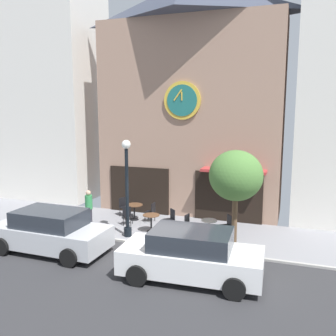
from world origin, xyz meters
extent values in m
cube|color=gray|center=(0.00, 2.05, -0.03)|extent=(25.86, 4.10, 0.05)
cube|color=#2D2D30|center=(0.00, -3.18, -0.03)|extent=(25.86, 6.36, 0.05)
cube|color=#A8A5A0|center=(0.00, 0.02, 0.04)|extent=(25.86, 0.12, 0.08)
cube|color=#9E7A66|center=(-0.14, 5.51, 4.69)|extent=(8.92, 2.84, 9.39)
cylinder|color=gold|center=(-0.14, 4.04, 5.54)|extent=(1.76, 0.10, 1.76)
cylinder|color=#1E6660|center=(-0.14, 3.98, 5.54)|extent=(1.44, 0.04, 1.44)
cube|color=gold|center=(-0.14, 3.94, 5.74)|extent=(0.07, 0.03, 0.40)
cube|color=gold|center=(-0.33, 3.94, 5.78)|extent=(0.41, 0.03, 0.53)
cube|color=black|center=(-2.37, 4.06, 1.15)|extent=(3.12, 0.10, 2.30)
cube|color=black|center=(2.09, 4.06, 1.15)|extent=(3.12, 0.10, 2.30)
cube|color=#B23333|center=(2.36, 3.75, 2.45)|extent=(2.86, 0.90, 0.12)
cube|color=silver|center=(-8.80, 6.09, 6.26)|extent=(5.61, 3.99, 12.52)
cylinder|color=black|center=(-1.41, 0.68, 0.18)|extent=(0.32, 0.32, 0.36)
cylinder|color=black|center=(-1.41, 0.68, 1.80)|extent=(0.14, 0.14, 3.59)
sphere|color=white|center=(-1.41, 0.68, 3.77)|extent=(0.36, 0.36, 0.36)
cylinder|color=brown|center=(2.92, 0.69, 1.05)|extent=(0.20, 0.20, 2.11)
ellipsoid|color=#4C7A38|center=(2.92, 0.69, 2.79)|extent=(1.94, 1.75, 1.85)
cylinder|color=black|center=(-2.09, 2.81, 0.36)|extent=(0.07, 0.07, 0.72)
cylinder|color=black|center=(-2.09, 2.81, 0.01)|extent=(0.40, 0.40, 0.03)
cylinder|color=brown|center=(-2.09, 2.81, 0.72)|extent=(0.79, 0.79, 0.03)
cylinder|color=black|center=(-0.70, 1.48, 0.37)|extent=(0.07, 0.07, 0.74)
cylinder|color=black|center=(-0.70, 1.48, 0.01)|extent=(0.40, 0.40, 0.03)
cylinder|color=brown|center=(-0.70, 1.48, 0.74)|extent=(0.71, 0.71, 0.03)
cylinder|color=black|center=(1.79, 1.50, 0.38)|extent=(0.07, 0.07, 0.75)
cylinder|color=black|center=(1.79, 1.50, 0.01)|extent=(0.40, 0.40, 0.03)
cylinder|color=gray|center=(1.79, 1.50, 0.75)|extent=(0.64, 0.64, 0.03)
cube|color=black|center=(2.36, 1.94, 0.45)|extent=(0.56, 0.56, 0.04)
cube|color=black|center=(2.51, 2.04, 0.68)|extent=(0.25, 0.34, 0.45)
cylinder|color=black|center=(2.12, 1.98, 0.23)|extent=(0.03, 0.03, 0.45)
cylinder|color=black|center=(2.32, 1.70, 0.23)|extent=(0.03, 0.03, 0.45)
cylinder|color=black|center=(2.40, 2.17, 0.23)|extent=(0.03, 0.03, 0.45)
cylinder|color=black|center=(2.60, 1.89, 0.23)|extent=(0.03, 0.03, 0.45)
cube|color=black|center=(-0.07, 1.96, 0.45)|extent=(0.57, 0.57, 0.04)
cube|color=black|center=(0.05, 2.09, 0.68)|extent=(0.30, 0.29, 0.45)
cylinder|color=black|center=(-0.31, 1.96, 0.23)|extent=(0.03, 0.03, 0.45)
cylinder|color=black|center=(-0.07, 1.72, 0.23)|extent=(0.03, 0.03, 0.45)
cylinder|color=black|center=(-0.08, 2.20, 0.23)|extent=(0.03, 0.03, 0.45)
cylinder|color=black|center=(0.17, 1.96, 0.23)|extent=(0.03, 0.03, 0.45)
cube|color=black|center=(-1.29, 2.79, 0.45)|extent=(0.42, 0.42, 0.04)
cube|color=black|center=(-1.11, 2.78, 0.68)|extent=(0.06, 0.38, 0.45)
cylinder|color=black|center=(-1.45, 2.97, 0.23)|extent=(0.03, 0.03, 0.45)
cylinder|color=black|center=(-1.47, 2.63, 0.23)|extent=(0.03, 0.03, 0.45)
cylinder|color=black|center=(-1.11, 2.95, 0.23)|extent=(0.03, 0.03, 0.45)
cylinder|color=black|center=(-1.13, 2.61, 0.23)|extent=(0.03, 0.03, 0.45)
cube|color=black|center=(1.04, 1.51, 0.45)|extent=(0.47, 0.47, 0.04)
cube|color=black|center=(0.86, 1.55, 0.68)|extent=(0.12, 0.38, 0.45)
cylinder|color=black|center=(1.17, 1.31, 0.23)|extent=(0.03, 0.03, 0.45)
cylinder|color=black|center=(1.24, 1.65, 0.23)|extent=(0.03, 0.03, 0.45)
cylinder|color=black|center=(0.83, 1.38, 0.23)|extent=(0.03, 0.03, 0.45)
cylinder|color=black|center=(0.90, 1.71, 0.23)|extent=(0.03, 0.03, 0.45)
cube|color=black|center=(-2.76, 3.18, 0.45)|extent=(0.52, 0.52, 0.04)
cube|color=black|center=(-2.93, 3.24, 0.68)|extent=(0.18, 0.37, 0.45)
cylinder|color=black|center=(-2.66, 2.96, 0.23)|extent=(0.03, 0.03, 0.45)
cylinder|color=black|center=(-2.54, 3.27, 0.23)|extent=(0.03, 0.03, 0.45)
cylinder|color=black|center=(-2.98, 3.08, 0.23)|extent=(0.03, 0.03, 0.45)
cylinder|color=black|center=(-2.85, 3.40, 0.23)|extent=(0.03, 0.03, 0.45)
cube|color=black|center=(-2.04, 2.02, 0.45)|extent=(0.47, 0.47, 0.04)
cube|color=black|center=(-2.01, 1.84, 0.68)|extent=(0.38, 0.12, 0.45)
cylinder|color=black|center=(-1.91, 2.22, 0.23)|extent=(0.03, 0.03, 0.45)
cylinder|color=black|center=(-2.24, 2.15, 0.23)|extent=(0.03, 0.03, 0.45)
cylinder|color=black|center=(-1.84, 1.89, 0.23)|extent=(0.03, 0.03, 0.45)
cylinder|color=black|center=(-2.18, 1.82, 0.23)|extent=(0.03, 0.03, 0.45)
cylinder|color=#2D2D38|center=(-3.48, 1.13, 0.42)|extent=(0.36, 0.36, 0.85)
cylinder|color=#338C4C|center=(-3.48, 1.13, 1.15)|extent=(0.44, 0.44, 0.60)
sphere|color=tan|center=(-3.48, 1.13, 1.56)|extent=(0.22, 0.22, 0.22)
cube|color=#B7BABF|center=(-3.36, -1.72, 0.60)|extent=(4.33, 1.87, 0.75)
cube|color=#262B33|center=(-3.36, -1.72, 1.25)|extent=(2.43, 1.62, 0.60)
cylinder|color=black|center=(-1.96, -2.64, 0.32)|extent=(0.64, 0.23, 0.64)
cylinder|color=black|center=(-1.93, -0.84, 0.32)|extent=(0.64, 0.23, 0.64)
cylinder|color=black|center=(-4.79, -2.59, 0.32)|extent=(0.64, 0.23, 0.64)
cylinder|color=black|center=(-4.77, -0.79, 0.32)|extent=(0.64, 0.23, 0.64)
cube|color=white|center=(2.06, -2.12, 0.60)|extent=(4.38, 2.01, 0.75)
cube|color=#262B33|center=(2.06, -2.12, 1.25)|extent=(2.48, 1.70, 0.60)
cylinder|color=black|center=(3.52, -2.95, 0.32)|extent=(0.65, 0.25, 0.64)
cylinder|color=black|center=(3.43, -1.15, 0.32)|extent=(0.65, 0.25, 0.64)
cylinder|color=black|center=(0.69, -3.09, 0.32)|extent=(0.65, 0.25, 0.64)
cylinder|color=black|center=(0.60, -1.29, 0.32)|extent=(0.65, 0.25, 0.64)
camera|label=1|loc=(4.89, -12.32, 5.17)|focal=39.08mm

